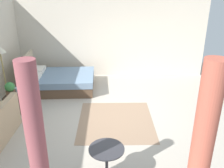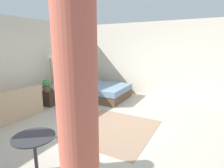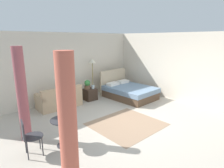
% 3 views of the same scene
% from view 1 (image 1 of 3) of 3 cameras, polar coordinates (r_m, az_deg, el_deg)
% --- Properties ---
extents(ground_plane, '(9.05, 9.60, 0.02)m').
position_cam_1_polar(ground_plane, '(6.29, 0.29, -7.67)').
color(ground_plane, '#B2A899').
extents(wall_right, '(0.12, 6.60, 2.77)m').
position_cam_1_polar(wall_right, '(8.64, -0.09, 10.72)').
color(wall_right, beige).
rests_on(wall_right, ground).
extents(area_rug, '(1.96, 1.83, 0.01)m').
position_cam_1_polar(area_rug, '(6.08, 0.90, -8.68)').
color(area_rug, '#93755B').
rests_on(area_rug, ground).
extents(bed, '(1.62, 2.16, 1.13)m').
position_cam_1_polar(bed, '(7.92, -12.49, 0.69)').
color(bed, brown).
rests_on(bed, ground).
extents(nightstand, '(0.49, 0.44, 0.48)m').
position_cam_1_polar(nightstand, '(6.92, -21.78, -4.13)').
color(nightstand, '#38281E').
rests_on(nightstand, ground).
extents(potted_plant, '(0.25, 0.25, 0.38)m').
position_cam_1_polar(potted_plant, '(6.67, -22.90, -1.17)').
color(potted_plant, brown).
rests_on(potted_plant, nightstand).
extents(vase, '(0.13, 0.13, 0.14)m').
position_cam_1_polar(vase, '(6.88, -21.46, -1.36)').
color(vase, silver).
rests_on(vase, nightstand).
extents(floor_lamp, '(0.30, 0.30, 1.69)m').
position_cam_1_polar(floor_lamp, '(7.02, -24.76, 5.98)').
color(floor_lamp, '#99844C').
rests_on(floor_lamp, ground).
extents(balcony_table, '(0.59, 0.59, 0.68)m').
position_cam_1_polar(balcony_table, '(4.20, -1.27, -17.23)').
color(balcony_table, '#2D2D33').
rests_on(balcony_table, ground).
extents(curtain_left, '(0.30, 0.30, 2.37)m').
position_cam_1_polar(curtain_left, '(3.55, 20.60, -13.02)').
color(curtain_left, '#C15B47').
rests_on(curtain_left, ground).
extents(curtain_right, '(0.25, 0.25, 2.37)m').
position_cam_1_polar(curtain_right, '(3.45, -17.36, -13.60)').
color(curtain_right, '#994C51').
rests_on(curtain_right, ground).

